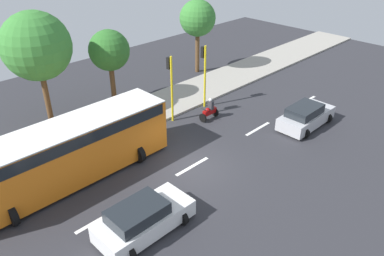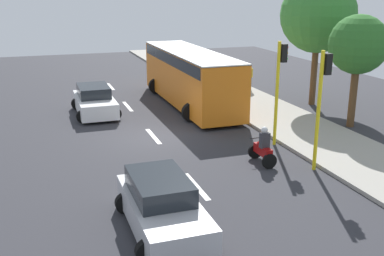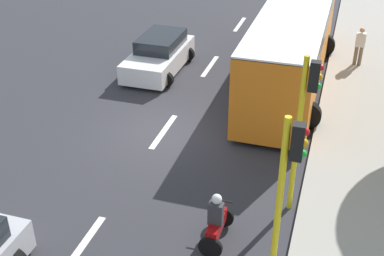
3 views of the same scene
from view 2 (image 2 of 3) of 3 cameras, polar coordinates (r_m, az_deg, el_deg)
The scene contains 16 objects.
ground_plane at distance 21.61m, azimuth -4.77°, elevation -1.16°, with size 40.00×60.00×0.10m, color #2D2D33.
sidewalk at distance 24.16m, azimuth 11.52°, elevation 0.80°, with size 4.00×60.00×0.15m, color #9E998E.
lane_stripe_north at distance 16.21m, azimuth 0.53°, elevation -7.17°, with size 0.20×2.40×0.01m, color white.
lane_stripe_mid at distance 21.59m, azimuth -4.78°, elevation -1.02°, with size 0.20×2.40×0.01m, color white.
lane_stripe_south at distance 27.24m, azimuth -7.91°, elevation 2.64°, with size 0.20×2.40×0.01m, color white.
lane_stripe_far_south at distance 33.00m, azimuth -9.97°, elevation 5.03°, with size 0.20×2.40×0.01m, color white.
car_white at distance 25.77m, azimuth -11.88°, elevation 3.25°, with size 2.32×4.36×1.52m.
car_silver at distance 13.24m, azimuth -3.70°, elevation -9.60°, with size 2.22×4.33×1.52m.
city_bus at distance 27.07m, azimuth -0.28°, elevation 6.70°, with size 3.20×11.00×3.16m.
motorcycle at distance 18.21m, azimuth 8.70°, elevation -2.46°, with size 0.60×1.30×1.53m.
pedestrian_near_signal at distance 30.76m, azimuth 7.03°, elevation 6.31°, with size 0.40×0.24×1.69m.
pedestrian_by_tree at distance 30.40m, azimuth 2.95°, elevation 6.29°, with size 0.40×0.24×1.69m.
traffic_light_corner at distance 17.48m, azimuth 15.70°, elevation 4.08°, with size 0.49×0.24×4.50m.
traffic_light_midblock at distance 20.05m, azimuth 10.73°, elevation 5.99°, with size 0.49×0.24×4.50m.
street_tree_south at distance 23.63m, azimuth 19.76°, elevation 9.55°, with size 2.82×2.82×5.46m.
street_tree_north at distance 27.68m, azimuth 15.27°, elevation 13.24°, with size 4.27×4.27×7.30m.
Camera 2 is at (-4.95, -19.96, 6.59)m, focal length 43.38 mm.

